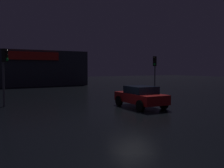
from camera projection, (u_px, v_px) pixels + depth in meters
name	position (u px, v px, depth m)	size (l,w,h in m)	color
ground_plane	(133.00, 112.00, 14.53)	(120.00, 120.00, 0.00)	black
store_building	(28.00, 68.00, 38.57)	(16.71, 9.62, 5.29)	#33383D
traffic_signal_main	(5.00, 65.00, 16.31)	(0.43, 0.42, 3.94)	#595B60
traffic_signal_opposite	(155.00, 66.00, 22.94)	(0.42, 0.42, 3.76)	#595B60
car_near	(141.00, 96.00, 16.08)	(2.08, 3.94, 1.44)	#A51414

